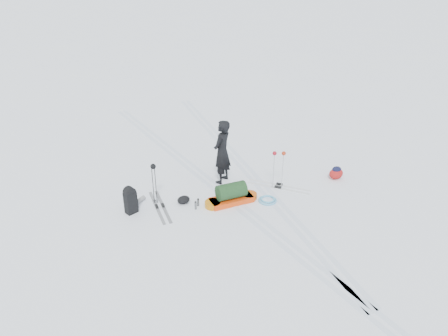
{
  "coord_description": "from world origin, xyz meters",
  "views": [
    {
      "loc": [
        -5.31,
        -9.15,
        6.6
      ],
      "look_at": [
        -0.12,
        0.45,
        0.95
      ],
      "focal_mm": 35.0,
      "sensor_mm": 36.0,
      "label": 1
    }
  ],
  "objects_px": {
    "skier": "(222,152)",
    "expedition_rucksack": "(132,200)",
    "ski_poles_black": "(153,171)",
    "pulk_sled": "(231,195)"
  },
  "relations": [
    {
      "from": "skier",
      "to": "expedition_rucksack",
      "type": "bearing_deg",
      "value": -27.45
    },
    {
      "from": "skier",
      "to": "ski_poles_black",
      "type": "height_order",
      "value": "skier"
    },
    {
      "from": "expedition_rucksack",
      "to": "ski_poles_black",
      "type": "xyz_separation_m",
      "value": [
        0.71,
        0.09,
        0.66
      ]
    },
    {
      "from": "pulk_sled",
      "to": "ski_poles_black",
      "type": "xyz_separation_m",
      "value": [
        -1.91,
        0.98,
        0.79
      ]
    },
    {
      "from": "skier",
      "to": "pulk_sled",
      "type": "relative_size",
      "value": 1.24
    },
    {
      "from": "skier",
      "to": "ski_poles_black",
      "type": "distance_m",
      "value": 2.28
    },
    {
      "from": "pulk_sled",
      "to": "ski_poles_black",
      "type": "bearing_deg",
      "value": 157.59
    },
    {
      "from": "skier",
      "to": "expedition_rucksack",
      "type": "xyz_separation_m",
      "value": [
        -2.98,
        -0.33,
        -0.64
      ]
    },
    {
      "from": "pulk_sled",
      "to": "expedition_rucksack",
      "type": "height_order",
      "value": "expedition_rucksack"
    },
    {
      "from": "skier",
      "to": "pulk_sled",
      "type": "xyz_separation_m",
      "value": [
        -0.36,
        -1.22,
        -0.77
      ]
    }
  ]
}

